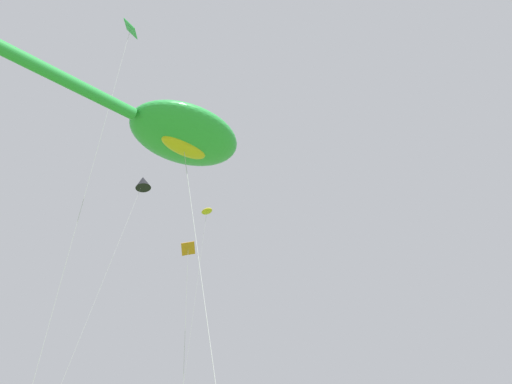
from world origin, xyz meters
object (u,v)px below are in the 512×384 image
at_px(big_show_kite, 177,132).
at_px(small_kite_box_yellow, 143,183).
at_px(small_kite_triangle_green, 188,259).
at_px(small_kite_diamond_red, 125,48).
at_px(small_kite_tiny_distant, 207,213).

distance_m(big_show_kite, small_kite_box_yellow, 10.14).
bearing_deg(big_show_kite, small_kite_box_yellow, 69.71).
xyz_separation_m(big_show_kite, small_kite_box_yellow, (4.37, 8.84, 2.35)).
xyz_separation_m(small_kite_triangle_green, small_kite_diamond_red, (-7.69, -2.15, 9.89)).
distance_m(small_kite_box_yellow, small_kite_tiny_distant, 7.16).
xyz_separation_m(big_show_kite, small_kite_diamond_red, (-2.20, 2.62, 5.91)).
relative_size(big_show_kite, small_kite_triangle_green, 1.30).
bearing_deg(small_kite_diamond_red, small_kite_tiny_distant, 65.96).
height_order(small_kite_diamond_red, small_kite_tiny_distant, small_kite_diamond_red).
distance_m(small_kite_triangle_green, small_kite_tiny_distant, 10.42).
bearing_deg(small_kite_box_yellow, small_kite_tiny_distant, 178.87).
distance_m(big_show_kite, small_kite_diamond_red, 6.83).
bearing_deg(small_kite_triangle_green, small_kite_diamond_red, 158.30).
relative_size(small_kite_box_yellow, small_kite_tiny_distant, 0.98).
bearing_deg(small_kite_diamond_red, small_kite_box_yellow, 81.85).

